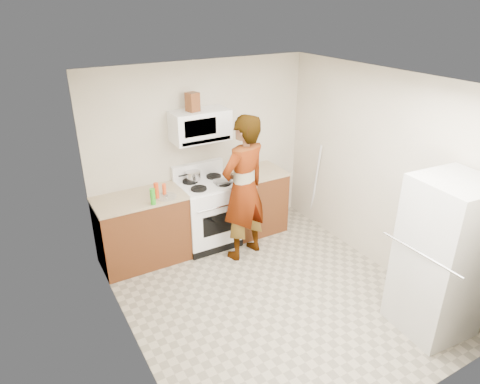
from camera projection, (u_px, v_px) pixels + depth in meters
floor at (271, 296)px, 5.06m from camera, size 3.60×3.60×0.00m
back_wall at (202, 153)px, 5.94m from camera, size 3.20×0.02×2.50m
right_wall at (382, 174)px, 5.25m from camera, size 0.02×3.60×2.50m
cabinet_left at (142, 231)px, 5.57m from camera, size 1.12×0.62×0.90m
counter_left at (139, 198)px, 5.38m from camera, size 1.14×0.64×0.03m
cabinet_right at (254, 202)px, 6.35m from camera, size 0.80×0.62×0.90m
counter_right at (255, 173)px, 6.16m from camera, size 0.82×0.64×0.03m
gas_range at (207, 212)px, 5.98m from camera, size 0.76×0.65×1.13m
microwave at (200, 125)px, 5.57m from camera, size 0.76×0.38×0.40m
person at (244, 189)px, 5.50m from camera, size 0.81×0.64×1.96m
fridge at (443, 258)px, 4.28m from camera, size 0.75×0.75×1.70m
kettle at (249, 163)px, 6.21m from camera, size 0.20×0.20×0.18m
jug at (193, 102)px, 5.38m from camera, size 0.17×0.17×0.24m
saucepan at (193, 176)px, 5.82m from camera, size 0.20×0.20×0.11m
tray at (224, 181)px, 5.77m from camera, size 0.26×0.17×0.05m
bottle_spray at (156, 191)px, 5.30m from camera, size 0.07×0.07×0.20m
bottle_hot_sauce at (164, 189)px, 5.41m from camera, size 0.05×0.05×0.15m
bottle_green_cap at (153, 197)px, 5.15m from camera, size 0.07×0.07×0.20m
pot_lid at (166, 197)px, 5.37m from camera, size 0.28×0.28×0.01m
broom at (315, 184)px, 6.45m from camera, size 0.14×0.28×1.30m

